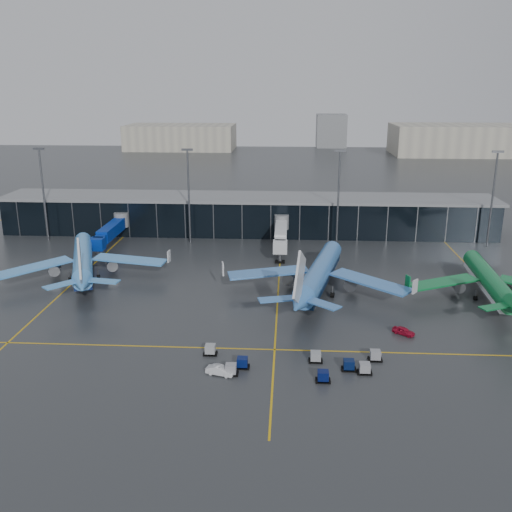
# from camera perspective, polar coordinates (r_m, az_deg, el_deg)

# --- Properties ---
(ground) EXTENTS (600.00, 600.00, 0.00)m
(ground) POSITION_cam_1_polar(r_m,az_deg,el_deg) (109.05, -3.19, -5.72)
(ground) COLOR #282B2D
(ground) RESTS_ON ground
(terminal_pier) EXTENTS (142.00, 17.00, 10.70)m
(terminal_pier) POSITION_cam_1_polar(r_m,az_deg,el_deg) (166.47, -0.83, 4.22)
(terminal_pier) COLOR black
(terminal_pier) RESTS_ON ground
(jet_bridges) EXTENTS (94.00, 27.50, 7.20)m
(jet_bridges) POSITION_cam_1_polar(r_m,az_deg,el_deg) (155.04, -14.38, 2.41)
(jet_bridges) COLOR #595B60
(jet_bridges) RESTS_ON ground
(flood_masts) EXTENTS (203.00, 0.50, 25.50)m
(flood_masts) POSITION_cam_1_polar(r_m,az_deg,el_deg) (152.75, 0.71, 6.29)
(flood_masts) COLOR #595B60
(flood_masts) RESTS_ON ground
(distant_hangars) EXTENTS (260.00, 71.00, 22.00)m
(distant_hangars) POSITION_cam_1_polar(r_m,az_deg,el_deg) (373.50, 9.38, 11.56)
(distant_hangars) COLOR #B2AD99
(distant_hangars) RESTS_ON ground
(taxi_lines) EXTENTS (220.00, 120.00, 0.02)m
(taxi_lines) POSITION_cam_1_polar(r_m,az_deg,el_deg) (118.27, 2.21, -3.86)
(taxi_lines) COLOR gold
(taxi_lines) RESTS_ON ground
(airliner_arkefly) EXTENTS (51.02, 54.31, 13.53)m
(airliner_arkefly) POSITION_cam_1_polar(r_m,az_deg,el_deg) (132.26, -17.01, 0.73)
(airliner_arkefly) COLOR #4595E4
(airliner_arkefly) RESTS_ON ground
(airliner_klm_near) EXTENTS (49.30, 53.49, 14.04)m
(airliner_klm_near) POSITION_cam_1_polar(r_m,az_deg,el_deg) (117.96, 6.43, -0.41)
(airliner_klm_near) COLOR #3B77C4
(airliner_klm_near) RESTS_ON ground
(airliner_aer_lingus) EXTENTS (37.51, 42.06, 12.27)m
(airliner_aer_lingus) POSITION_cam_1_polar(r_m,az_deg,el_deg) (123.90, 22.37, -1.19)
(airliner_aer_lingus) COLOR #0D6F34
(airliner_aer_lingus) RESTS_ON ground
(baggage_carts) EXTENTS (28.41, 9.19, 1.70)m
(baggage_carts) POSITION_cam_1_polar(r_m,az_deg,el_deg) (89.05, 4.52, -10.65)
(baggage_carts) COLOR black
(baggage_carts) RESTS_ON ground
(mobile_airstair) EXTENTS (2.80, 3.58, 3.45)m
(mobile_airstair) POSITION_cam_1_polar(r_m,az_deg,el_deg) (114.53, 5.54, -4.23)
(mobile_airstair) COLOR white
(mobile_airstair) RESTS_ON ground
(service_van_red) EXTENTS (4.07, 3.64, 1.34)m
(service_van_red) POSITION_cam_1_polar(r_m,az_deg,el_deg) (103.00, 14.55, -7.27)
(service_van_red) COLOR #A60C27
(service_van_red) RESTS_ON ground
(service_van_white) EXTENTS (4.57, 2.64, 1.42)m
(service_van_white) POSITION_cam_1_polar(r_m,az_deg,el_deg) (87.08, -3.61, -11.34)
(service_van_white) COLOR silver
(service_van_white) RESTS_ON ground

